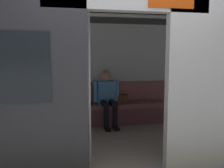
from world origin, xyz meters
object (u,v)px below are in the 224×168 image
object	(u,v)px
bench_seat	(102,109)
book	(88,104)
person_seated	(107,94)
handbag	(121,99)
grab_pole_door	(89,86)
train_car	(107,54)

from	to	relation	value
bench_seat	book	world-z (taller)	book
person_seated	handbag	size ratio (longest dim) A/B	4.54
person_seated	grab_pole_door	xyz separation A→B (m)	(0.53, 1.71, 0.41)
handbag	grab_pole_door	distance (m)	2.09
bench_seat	grab_pole_door	bearing A→B (deg)	76.36
book	grab_pole_door	distance (m)	1.90
train_car	grab_pole_door	xyz separation A→B (m)	(0.36, 0.77, -0.44)
person_seated	grab_pole_door	bearing A→B (deg)	72.91
bench_seat	grab_pole_door	world-z (taller)	grab_pole_door
book	bench_seat	bearing A→B (deg)	-156.47
handbag	grab_pole_door	size ratio (longest dim) A/B	0.12
train_car	handbag	bearing A→B (deg)	-115.55
person_seated	book	size ratio (longest dim) A/B	5.37
handbag	book	distance (m)	0.75
train_car	book	bearing A→B (deg)	-76.38
train_car	bench_seat	xyz separation A→B (m)	(-0.07, -1.00, -1.18)
train_car	grab_pole_door	size ratio (longest dim) A/B	2.94
book	handbag	bearing A→B (deg)	-150.06
bench_seat	train_car	bearing A→B (deg)	86.24
bench_seat	person_seated	world-z (taller)	person_seated
handbag	book	world-z (taller)	handbag
train_car	book	world-z (taller)	train_car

